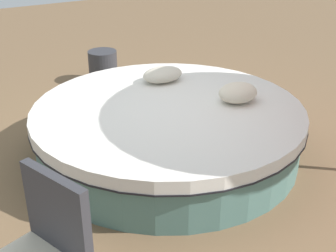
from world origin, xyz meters
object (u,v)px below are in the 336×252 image
at_px(throw_pillow_1, 163,75).
at_px(round_bed, 168,130).
at_px(throw_pillow_0, 238,93).
at_px(side_table, 103,67).
at_px(patio_chair, 43,247).

bearing_deg(throw_pillow_1, round_bed, -114.51).
bearing_deg(throw_pillow_1, throw_pillow_0, -66.11).
bearing_deg(side_table, throw_pillow_0, -79.78).
xyz_separation_m(throw_pillow_0, patio_chair, (-2.28, -1.21, -0.05)).
distance_m(throw_pillow_0, side_table, 2.54).
height_order(throw_pillow_1, patio_chair, patio_chair).
bearing_deg(round_bed, throw_pillow_1, 65.49).
distance_m(round_bed, patio_chair, 2.18).
relative_size(round_bed, patio_chair, 2.71).
distance_m(round_bed, throw_pillow_0, 0.78).
bearing_deg(throw_pillow_0, side_table, 100.22).
bearing_deg(round_bed, throw_pillow_0, -18.85).
distance_m(patio_chair, side_table, 4.12).
relative_size(round_bed, side_table, 5.94).
xyz_separation_m(throw_pillow_0, side_table, (-0.45, 2.47, -0.39)).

